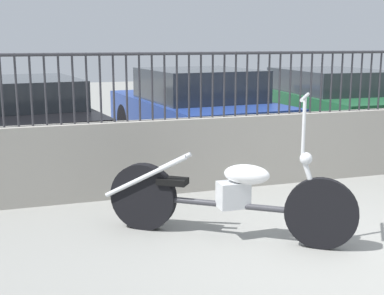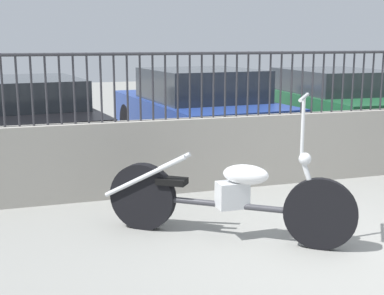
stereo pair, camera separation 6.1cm
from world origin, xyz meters
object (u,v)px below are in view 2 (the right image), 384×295
at_px(car_black, 21,118).
at_px(car_blue, 198,108).
at_px(motorcycle_dark_grey, 214,196).
at_px(car_green, 328,103).

height_order(car_black, car_blue, car_blue).
bearing_deg(motorcycle_dark_grey, car_blue, 109.74).
height_order(motorcycle_dark_grey, car_green, motorcycle_dark_grey).
distance_m(motorcycle_dark_grey, car_green, 5.70).
relative_size(motorcycle_dark_grey, car_black, 0.45).
xyz_separation_m(car_black, car_green, (5.47, 0.23, 0.01)).
xyz_separation_m(motorcycle_dark_grey, car_green, (3.82, 4.22, 0.26)).
height_order(car_blue, car_green, car_blue).
bearing_deg(car_black, car_green, -94.09).
distance_m(motorcycle_dark_grey, car_blue, 4.27).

